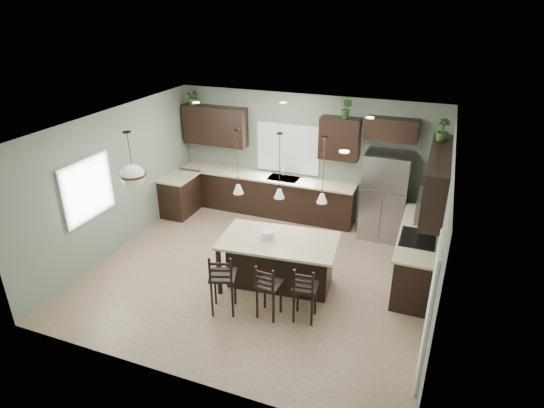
% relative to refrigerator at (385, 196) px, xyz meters
% --- Properties ---
extents(ground, '(6.00, 6.00, 0.00)m').
position_rel_refrigerator_xyz_m(ground, '(-1.88, -2.28, -0.93)').
color(ground, '#9E8466').
rests_on(ground, ground).
extents(pantry_door, '(0.04, 0.82, 2.04)m').
position_rel_refrigerator_xyz_m(pantry_door, '(1.09, -3.83, 0.09)').
color(pantry_door, white).
rests_on(pantry_door, ground).
extents(window_back, '(1.35, 0.02, 1.00)m').
position_rel_refrigerator_xyz_m(window_back, '(-2.28, 0.46, 0.62)').
color(window_back, white).
rests_on(window_back, room_shell).
extents(window_left, '(0.02, 1.10, 1.00)m').
position_rel_refrigerator_xyz_m(window_left, '(-4.87, -3.08, 0.62)').
color(window_left, white).
rests_on(window_left, room_shell).
extents(left_return_cabs, '(0.60, 0.90, 0.90)m').
position_rel_refrigerator_xyz_m(left_return_cabs, '(-4.58, -0.58, -0.48)').
color(left_return_cabs, black).
rests_on(left_return_cabs, ground).
extents(left_return_countertop, '(0.66, 0.96, 0.04)m').
position_rel_refrigerator_xyz_m(left_return_countertop, '(-4.56, -0.58, -0.01)').
color(left_return_countertop, beige).
rests_on(left_return_countertop, left_return_cabs).
extents(back_lower_cabs, '(4.20, 0.60, 0.90)m').
position_rel_refrigerator_xyz_m(back_lower_cabs, '(-2.73, 0.17, -0.48)').
color(back_lower_cabs, black).
rests_on(back_lower_cabs, ground).
extents(back_countertop, '(4.20, 0.66, 0.04)m').
position_rel_refrigerator_xyz_m(back_countertop, '(-2.73, 0.15, -0.01)').
color(back_countertop, beige).
rests_on(back_countertop, back_lower_cabs).
extents(sink_inset, '(0.70, 0.45, 0.01)m').
position_rel_refrigerator_xyz_m(sink_inset, '(-2.28, 0.15, 0.01)').
color(sink_inset, gray).
rests_on(sink_inset, back_countertop).
extents(faucet, '(0.02, 0.02, 0.28)m').
position_rel_refrigerator_xyz_m(faucet, '(-2.28, 0.12, 0.16)').
color(faucet, silver).
rests_on(faucet, back_countertop).
extents(back_upper_left, '(1.55, 0.34, 0.90)m').
position_rel_refrigerator_xyz_m(back_upper_left, '(-4.03, 0.30, 1.02)').
color(back_upper_left, black).
rests_on(back_upper_left, room_shell).
extents(back_upper_right, '(0.85, 0.34, 0.90)m').
position_rel_refrigerator_xyz_m(back_upper_right, '(-1.08, 0.30, 1.02)').
color(back_upper_right, black).
rests_on(back_upper_right, room_shell).
extents(fridge_header, '(1.05, 0.34, 0.45)m').
position_rel_refrigerator_xyz_m(fridge_header, '(-0.03, 0.30, 1.32)').
color(fridge_header, black).
rests_on(fridge_header, room_shell).
extents(right_lower_cabs, '(0.60, 2.35, 0.90)m').
position_rel_refrigerator_xyz_m(right_lower_cabs, '(0.82, -1.40, -0.48)').
color(right_lower_cabs, black).
rests_on(right_lower_cabs, ground).
extents(right_countertop, '(0.66, 2.35, 0.04)m').
position_rel_refrigerator_xyz_m(right_countertop, '(0.80, -1.40, -0.01)').
color(right_countertop, beige).
rests_on(right_countertop, right_lower_cabs).
extents(cooktop, '(0.58, 0.75, 0.02)m').
position_rel_refrigerator_xyz_m(cooktop, '(0.80, -1.68, 0.02)').
color(cooktop, black).
rests_on(cooktop, right_countertop).
extents(wall_oven_front, '(0.01, 0.72, 0.60)m').
position_rel_refrigerator_xyz_m(wall_oven_front, '(0.51, -1.68, -0.48)').
color(wall_oven_front, gray).
rests_on(wall_oven_front, right_lower_cabs).
extents(right_upper_cabs, '(0.34, 2.35, 0.90)m').
position_rel_refrigerator_xyz_m(right_upper_cabs, '(0.95, -1.40, 1.02)').
color(right_upper_cabs, black).
rests_on(right_upper_cabs, room_shell).
extents(microwave, '(0.40, 0.75, 0.40)m').
position_rel_refrigerator_xyz_m(microwave, '(0.90, -1.68, 0.62)').
color(microwave, gray).
rests_on(microwave, right_upper_cabs).
extents(refrigerator, '(0.90, 0.74, 1.85)m').
position_rel_refrigerator_xyz_m(refrigerator, '(0.00, 0.00, 0.00)').
color(refrigerator, '#919299').
rests_on(refrigerator, ground).
extents(kitchen_island, '(2.08, 1.31, 0.92)m').
position_rel_refrigerator_xyz_m(kitchen_island, '(-1.41, -2.53, -0.46)').
color(kitchen_island, black).
rests_on(kitchen_island, ground).
extents(serving_dish, '(0.24, 0.24, 0.14)m').
position_rel_refrigerator_xyz_m(serving_dish, '(-1.61, -2.55, 0.07)').
color(serving_dish, silver).
rests_on(serving_dish, kitchen_island).
extents(bar_stool_left, '(0.51, 0.51, 1.10)m').
position_rel_refrigerator_xyz_m(bar_stool_left, '(-1.99, -3.51, -0.38)').
color(bar_stool_left, black).
rests_on(bar_stool_left, ground).
extents(bar_stool_center, '(0.39, 0.39, 0.98)m').
position_rel_refrigerator_xyz_m(bar_stool_center, '(-1.26, -3.37, -0.44)').
color(bar_stool_center, black).
rests_on(bar_stool_center, ground).
extents(bar_stool_right, '(0.40, 0.40, 0.99)m').
position_rel_refrigerator_xyz_m(bar_stool_right, '(-0.71, -3.24, -0.43)').
color(bar_stool_right, black).
rests_on(bar_stool_right, ground).
extents(pendant_left, '(0.17, 0.17, 1.10)m').
position_rel_refrigerator_xyz_m(pendant_left, '(-2.10, -2.60, 1.32)').
color(pendant_left, white).
rests_on(pendant_left, room_shell).
extents(pendant_center, '(0.17, 0.17, 1.10)m').
position_rel_refrigerator_xyz_m(pendant_center, '(-1.41, -2.53, 1.32)').
color(pendant_center, silver).
rests_on(pendant_center, room_shell).
extents(pendant_right, '(0.17, 0.17, 1.10)m').
position_rel_refrigerator_xyz_m(pendant_right, '(-0.71, -2.46, 1.32)').
color(pendant_right, silver).
rests_on(pendant_right, room_shell).
extents(chandelier, '(0.43, 0.43, 0.94)m').
position_rel_refrigerator_xyz_m(chandelier, '(-3.64, -3.30, 1.40)').
color(chandelier, beige).
rests_on(chandelier, room_shell).
extents(plant_back_left, '(0.38, 0.34, 0.37)m').
position_rel_refrigerator_xyz_m(plant_back_left, '(-4.54, 0.27, 1.66)').
color(plant_back_left, '#355625').
rests_on(plant_back_left, back_upper_left).
extents(plant_back_right, '(0.27, 0.24, 0.40)m').
position_rel_refrigerator_xyz_m(plant_back_right, '(-0.97, 0.27, 1.68)').
color(plant_back_right, '#21471F').
rests_on(plant_back_right, back_upper_right).
extents(plant_right_wall, '(0.21, 0.21, 0.38)m').
position_rel_refrigerator_xyz_m(plant_right_wall, '(0.92, -0.71, 1.67)').
color(plant_right_wall, '#2E4D22').
rests_on(plant_right_wall, right_upper_cabs).
extents(room_shell, '(6.00, 6.00, 6.00)m').
position_rel_refrigerator_xyz_m(room_shell, '(-1.88, -2.28, 0.77)').
color(room_shell, slate).
rests_on(room_shell, ground).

